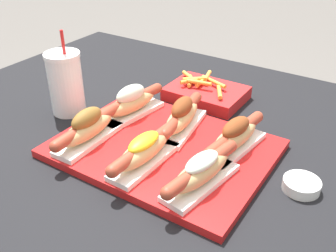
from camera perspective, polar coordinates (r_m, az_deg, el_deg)
patio_table at (r=1.17m, az=-1.37°, el=-16.48°), size 1.36×1.12×0.70m
serving_tray at (r=0.89m, az=-0.70°, el=-3.27°), size 0.47×0.35×0.02m
hot_dog_0 at (r=0.90m, az=-11.55°, el=-0.25°), size 0.06×0.22×0.08m
hot_dog_1 at (r=0.81m, az=-3.50°, el=-3.57°), size 0.06×0.22×0.07m
hot_dog_2 at (r=0.75m, az=4.87°, el=-6.54°), size 0.09×0.22×0.07m
hot_dog_3 at (r=0.99m, az=-5.40°, el=3.40°), size 0.09×0.22×0.08m
hot_dog_4 at (r=0.92m, az=2.03°, el=1.43°), size 0.09×0.22×0.08m
hot_dog_5 at (r=0.86m, az=9.69°, el=-1.49°), size 0.08×0.22×0.08m
sauce_bowl at (r=0.82m, az=18.86°, el=-7.97°), size 0.07×0.07×0.02m
drink_cup at (r=1.05m, az=-14.61°, el=6.04°), size 0.09×0.09×0.22m
fries_basket at (r=1.12m, az=5.33°, el=4.88°), size 0.21×0.15×0.06m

